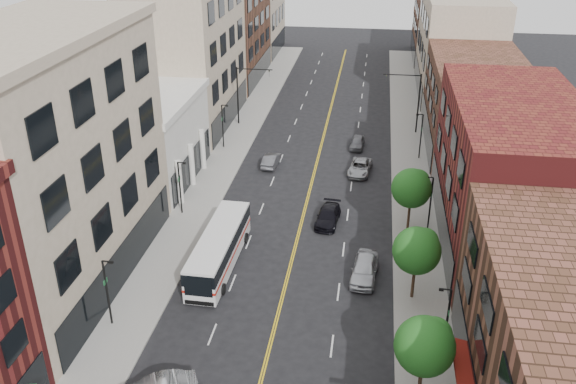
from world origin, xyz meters
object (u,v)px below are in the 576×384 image
at_px(car_lane_b, 360,167).
at_px(car_lane_c, 357,143).
at_px(city_bus, 219,247).
at_px(car_lane_behind, 271,160).
at_px(car_lane_a, 328,216).
at_px(car_parked_far, 365,269).

distance_m(car_lane_b, car_lane_c, 6.99).
relative_size(city_bus, car_lane_behind, 2.82).
bearing_deg(car_lane_c, car_lane_a, -91.44).
relative_size(city_bus, car_lane_b, 2.40).
distance_m(car_lane_behind, car_lane_a, 13.60).
bearing_deg(car_lane_b, city_bus, -111.18).
relative_size(car_lane_a, car_lane_c, 1.22).
bearing_deg(car_lane_a, car_parked_far, -61.74).
bearing_deg(car_lane_behind, car_parked_far, 121.84).
bearing_deg(car_lane_a, car_lane_behind, 126.58).
bearing_deg(car_lane_a, city_bus, -129.11).
bearing_deg(city_bus, car_lane_behind, 88.99).
relative_size(car_lane_behind, car_lane_b, 0.85).
relative_size(car_parked_far, car_lane_c, 1.28).
height_order(car_parked_far, car_lane_behind, car_parked_far).
height_order(car_parked_far, car_lane_b, car_parked_far).
relative_size(city_bus, car_lane_a, 2.45).
bearing_deg(car_parked_far, car_lane_c, 98.56).
height_order(city_bus, car_lane_a, city_bus).
bearing_deg(car_lane_b, car_lane_c, 101.63).
distance_m(city_bus, car_lane_a, 11.27).
bearing_deg(car_parked_far, city_bus, -175.46).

